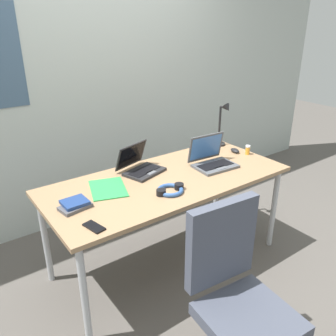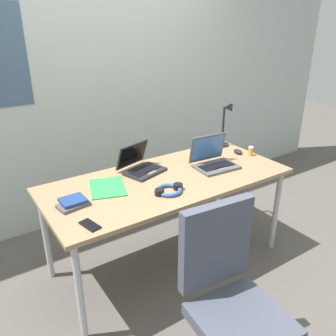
{
  "view_description": "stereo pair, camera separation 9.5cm",
  "coord_description": "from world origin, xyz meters",
  "px_view_note": "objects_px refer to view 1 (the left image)",
  "views": [
    {
      "loc": [
        -1.36,
        -1.86,
        1.82
      ],
      "look_at": [
        0.0,
        0.0,
        0.82
      ],
      "focal_mm": 37.32,
      "sensor_mm": 36.0,
      "label": 1
    },
    {
      "loc": [
        -1.28,
        -1.92,
        1.82
      ],
      "look_at": [
        0.0,
        0.0,
        0.82
      ],
      "focal_mm": 37.32,
      "sensor_mm": 36.0,
      "label": 2
    }
  ],
  "objects_px": {
    "laptop_mid_desk": "(140,166)",
    "cell_phone": "(94,227)",
    "paper_folder_mid_desk": "(108,188)",
    "book_stack": "(75,205)",
    "pill_bottle": "(248,150)",
    "office_chair": "(238,312)",
    "laptop_front_right": "(212,160)",
    "computer_mouse": "(235,151)",
    "headphones": "(170,190)",
    "desk_lamp": "(222,125)"
  },
  "relations": [
    {
      "from": "computer_mouse",
      "to": "office_chair",
      "type": "xyz_separation_m",
      "value": [
        -1.02,
        -1.04,
        -0.36
      ]
    },
    {
      "from": "book_stack",
      "to": "office_chair",
      "type": "xyz_separation_m",
      "value": [
        0.47,
        -0.95,
        -0.36
      ]
    },
    {
      "from": "cell_phone",
      "to": "laptop_front_right",
      "type": "bearing_deg",
      "value": 0.66
    },
    {
      "from": "computer_mouse",
      "to": "cell_phone",
      "type": "relative_size",
      "value": 0.71
    },
    {
      "from": "laptop_mid_desk",
      "to": "pill_bottle",
      "type": "xyz_separation_m",
      "value": [
        0.93,
        -0.23,
        -0.0
      ]
    },
    {
      "from": "paper_folder_mid_desk",
      "to": "office_chair",
      "type": "relative_size",
      "value": 0.32
    },
    {
      "from": "pill_bottle",
      "to": "book_stack",
      "type": "relative_size",
      "value": 0.39
    },
    {
      "from": "laptop_front_right",
      "to": "laptop_mid_desk",
      "type": "height_order",
      "value": "laptop_front_right"
    },
    {
      "from": "desk_lamp",
      "to": "computer_mouse",
      "type": "distance_m",
      "value": 0.27
    },
    {
      "from": "cell_phone",
      "to": "paper_folder_mid_desk",
      "type": "bearing_deg",
      "value": 41.15
    },
    {
      "from": "laptop_front_right",
      "to": "laptop_mid_desk",
      "type": "relative_size",
      "value": 0.95
    },
    {
      "from": "pill_bottle",
      "to": "desk_lamp",
      "type": "bearing_deg",
      "value": 95.99
    },
    {
      "from": "pill_bottle",
      "to": "office_chair",
      "type": "relative_size",
      "value": 0.08
    },
    {
      "from": "book_stack",
      "to": "office_chair",
      "type": "height_order",
      "value": "office_chair"
    },
    {
      "from": "cell_phone",
      "to": "paper_folder_mid_desk",
      "type": "relative_size",
      "value": 0.44
    },
    {
      "from": "pill_bottle",
      "to": "paper_folder_mid_desk",
      "type": "relative_size",
      "value": 0.25
    },
    {
      "from": "desk_lamp",
      "to": "paper_folder_mid_desk",
      "type": "distance_m",
      "value": 1.26
    },
    {
      "from": "desk_lamp",
      "to": "laptop_front_right",
      "type": "bearing_deg",
      "value": -142.42
    },
    {
      "from": "laptop_front_right",
      "to": "computer_mouse",
      "type": "height_order",
      "value": "laptop_front_right"
    },
    {
      "from": "pill_bottle",
      "to": "office_chair",
      "type": "bearing_deg",
      "value": -138.56
    },
    {
      "from": "pill_bottle",
      "to": "office_chair",
      "type": "distance_m",
      "value": 1.49
    },
    {
      "from": "laptop_mid_desk",
      "to": "cell_phone",
      "type": "height_order",
      "value": "laptop_mid_desk"
    },
    {
      "from": "headphones",
      "to": "book_stack",
      "type": "distance_m",
      "value": 0.62
    },
    {
      "from": "computer_mouse",
      "to": "book_stack",
      "type": "relative_size",
      "value": 0.48
    },
    {
      "from": "laptop_mid_desk",
      "to": "paper_folder_mid_desk",
      "type": "distance_m",
      "value": 0.36
    },
    {
      "from": "laptop_mid_desk",
      "to": "cell_phone",
      "type": "xyz_separation_m",
      "value": [
        -0.62,
        -0.5,
        -0.04
      ]
    },
    {
      "from": "computer_mouse",
      "to": "pill_bottle",
      "type": "bearing_deg",
      "value": -50.91
    },
    {
      "from": "laptop_mid_desk",
      "to": "book_stack",
      "type": "bearing_deg",
      "value": -159.95
    },
    {
      "from": "laptop_front_right",
      "to": "pill_bottle",
      "type": "xyz_separation_m",
      "value": [
        0.41,
        0.01,
        -0.01
      ]
    },
    {
      "from": "paper_folder_mid_desk",
      "to": "laptop_front_right",
      "type": "bearing_deg",
      "value": -7.89
    },
    {
      "from": "cell_phone",
      "to": "office_chair",
      "type": "bearing_deg",
      "value": -67.74
    },
    {
      "from": "book_stack",
      "to": "office_chair",
      "type": "bearing_deg",
      "value": -63.81
    },
    {
      "from": "pill_bottle",
      "to": "book_stack",
      "type": "xyz_separation_m",
      "value": [
        -1.55,
        0.0,
        -0.02
      ]
    },
    {
      "from": "headphones",
      "to": "book_stack",
      "type": "relative_size",
      "value": 1.06
    },
    {
      "from": "paper_folder_mid_desk",
      "to": "office_chair",
      "type": "bearing_deg",
      "value": -79.88
    },
    {
      "from": "laptop_front_right",
      "to": "office_chair",
      "type": "distance_m",
      "value": 1.22
    },
    {
      "from": "pill_bottle",
      "to": "cell_phone",
      "type": "bearing_deg",
      "value": -170.13
    },
    {
      "from": "desk_lamp",
      "to": "pill_bottle",
      "type": "xyz_separation_m",
      "value": [
        0.03,
        -0.29,
        -0.16
      ]
    },
    {
      "from": "laptop_mid_desk",
      "to": "paper_folder_mid_desk",
      "type": "height_order",
      "value": "laptop_mid_desk"
    },
    {
      "from": "laptop_front_right",
      "to": "desk_lamp",
      "type": "bearing_deg",
      "value": 37.58
    },
    {
      "from": "computer_mouse",
      "to": "paper_folder_mid_desk",
      "type": "height_order",
      "value": "computer_mouse"
    },
    {
      "from": "laptop_front_right",
      "to": "cell_phone",
      "type": "relative_size",
      "value": 2.48
    },
    {
      "from": "laptop_mid_desk",
      "to": "cell_phone",
      "type": "relative_size",
      "value": 2.6
    },
    {
      "from": "laptop_mid_desk",
      "to": "paper_folder_mid_desk",
      "type": "xyz_separation_m",
      "value": [
        -0.33,
        -0.11,
        -0.04
      ]
    },
    {
      "from": "pill_bottle",
      "to": "paper_folder_mid_desk",
      "type": "xyz_separation_m",
      "value": [
        -1.27,
        0.11,
        -0.04
      ]
    },
    {
      "from": "paper_folder_mid_desk",
      "to": "pill_bottle",
      "type": "bearing_deg",
      "value": -5.07
    },
    {
      "from": "laptop_front_right",
      "to": "pill_bottle",
      "type": "bearing_deg",
      "value": 0.8
    },
    {
      "from": "headphones",
      "to": "laptop_mid_desk",
      "type": "bearing_deg",
      "value": 87.74
    },
    {
      "from": "computer_mouse",
      "to": "paper_folder_mid_desk",
      "type": "relative_size",
      "value": 0.31
    },
    {
      "from": "office_chair",
      "to": "pill_bottle",
      "type": "bearing_deg",
      "value": 41.44
    }
  ]
}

